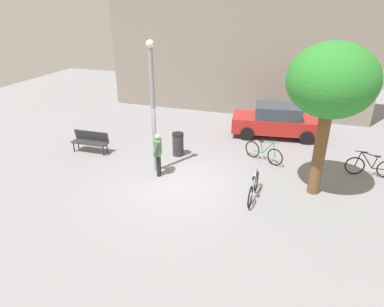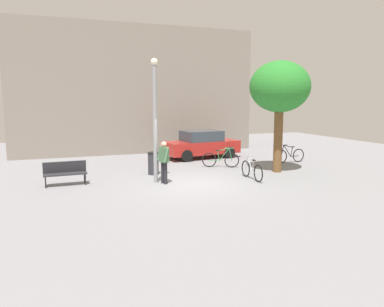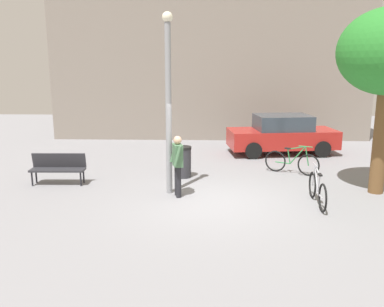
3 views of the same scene
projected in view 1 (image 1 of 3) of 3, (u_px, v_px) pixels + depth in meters
The scene contains 11 objects.
ground_plane at pixel (179, 184), 12.05m from camera, with size 36.00×36.00×0.00m, color gray.
building_facade at pixel (237, 43), 18.81m from camera, with size 14.79×2.00×7.69m, color gray.
lamppost at pixel (153, 104), 11.90m from camera, with size 0.28×0.28×4.85m.
person_by_lamppost at pixel (158, 152), 12.27m from camera, with size 0.40×0.63×1.67m.
park_bench at pixel (91, 140), 14.41m from camera, with size 1.61×0.52×0.92m.
plaza_tree at pixel (332, 83), 9.97m from camera, with size 2.68×2.68×4.99m.
bicycle_black at pixel (370, 167), 12.44m from camera, with size 1.81×0.14×0.97m.
bicycle_green at pixel (264, 152), 13.61m from camera, with size 1.63×0.88×0.97m.
bicycle_silver at pixel (253, 188), 11.04m from camera, with size 0.10×1.81×0.97m.
parked_car_red at pixel (277, 121), 16.02m from camera, with size 4.38×2.24×1.55m.
trash_bin at pixel (178, 144), 14.09m from camera, with size 0.49×0.49×0.99m.
Camera 1 is at (3.76, -9.82, 6.00)m, focal length 31.30 mm.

